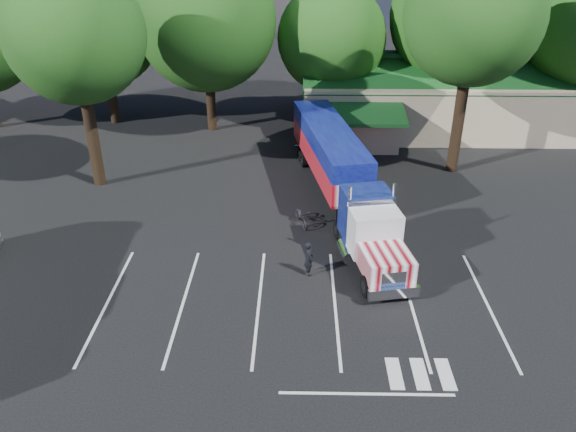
{
  "coord_description": "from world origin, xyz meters",
  "views": [
    {
      "loc": [
        1.58,
        -25.09,
        14.27
      ],
      "look_at": [
        1.15,
        -1.85,
        2.0
      ],
      "focal_mm": 35.0,
      "sensor_mm": 36.0,
      "label": 1
    }
  ],
  "objects_px": {
    "bicycle": "(301,217)",
    "woman": "(309,258)",
    "semi_truck": "(339,167)",
    "silver_sedan": "(347,141)"
  },
  "relations": [
    {
      "from": "bicycle",
      "to": "silver_sedan",
      "type": "xyz_separation_m",
      "value": [
        3.2,
        10.88,
        0.25
      ]
    },
    {
      "from": "semi_truck",
      "to": "woman",
      "type": "distance_m",
      "value": 7.79
    },
    {
      "from": "semi_truck",
      "to": "silver_sedan",
      "type": "xyz_separation_m",
      "value": [
        1.14,
        8.1,
        -1.43
      ]
    },
    {
      "from": "semi_truck",
      "to": "woman",
      "type": "relative_size",
      "value": 11.0
    },
    {
      "from": "silver_sedan",
      "to": "woman",
      "type": "bearing_deg",
      "value": 154.99
    },
    {
      "from": "bicycle",
      "to": "silver_sedan",
      "type": "distance_m",
      "value": 11.34
    },
    {
      "from": "semi_truck",
      "to": "woman",
      "type": "xyz_separation_m",
      "value": [
        -1.74,
        -7.48,
        -1.32
      ]
    },
    {
      "from": "bicycle",
      "to": "woman",
      "type": "bearing_deg",
      "value": -103.23
    },
    {
      "from": "semi_truck",
      "to": "woman",
      "type": "height_order",
      "value": "semi_truck"
    },
    {
      "from": "semi_truck",
      "to": "silver_sedan",
      "type": "bearing_deg",
      "value": 71.69
    }
  ]
}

